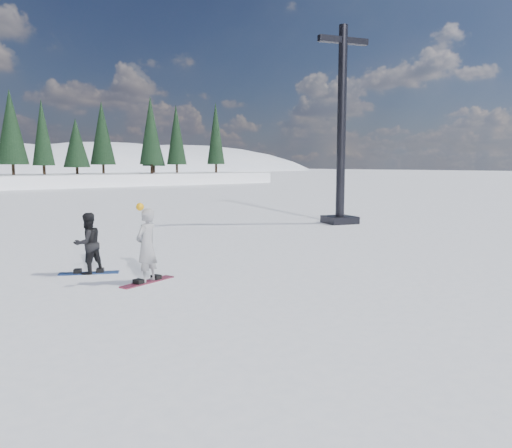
% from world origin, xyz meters
% --- Properties ---
extents(ground, '(420.00, 420.00, 0.00)m').
position_xyz_m(ground, '(0.00, 0.00, 0.00)').
color(ground, white).
rests_on(ground, ground).
extents(lift_tower, '(2.48, 1.73, 9.16)m').
position_xyz_m(lift_tower, '(12.61, 4.86, 3.73)').
color(lift_tower, black).
rests_on(lift_tower, ground).
extents(snowboarder_woman, '(0.77, 0.68, 1.93)m').
position_xyz_m(snowboarder_woman, '(-0.09, -0.39, 0.90)').
color(snowboarder_woman, '#9A999E').
rests_on(snowboarder_woman, ground).
extents(snowboarder_man, '(0.88, 0.75, 1.59)m').
position_xyz_m(snowboarder_man, '(-0.83, 1.45, 0.79)').
color(snowboarder_man, black).
rests_on(snowboarder_man, ground).
extents(snowboard_woman, '(1.52, 0.68, 0.03)m').
position_xyz_m(snowboard_woman, '(-0.09, -0.39, 0.01)').
color(snowboard_woman, maroon).
rests_on(snowboard_woman, ground).
extents(snowboard_man, '(1.45, 0.97, 0.03)m').
position_xyz_m(snowboard_man, '(-0.83, 1.45, 0.01)').
color(snowboard_man, '#1C459D').
rests_on(snowboard_man, ground).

